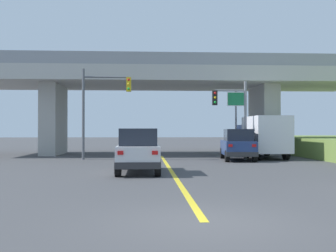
{
  "coord_description": "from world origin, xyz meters",
  "views": [
    {
      "loc": [
        -1.27,
        -8.76,
        1.95
      ],
      "look_at": [
        0.42,
        21.14,
        2.25
      ],
      "focal_mm": 44.65,
      "sensor_mm": 36.0,
      "label": 1
    }
  ],
  "objects_px": {
    "highway_sign": "(236,108)",
    "traffic_signal_farside": "(99,101)",
    "traffic_signal_nearside": "(234,110)",
    "box_truck": "(263,136)",
    "suv_crossing": "(238,145)",
    "suv_lead": "(138,151)"
  },
  "relations": [
    {
      "from": "suv_lead",
      "to": "box_truck",
      "type": "distance_m",
      "value": 12.85
    },
    {
      "from": "traffic_signal_nearside",
      "to": "traffic_signal_farside",
      "type": "xyz_separation_m",
      "value": [
        -8.88,
        0.98,
        0.64
      ]
    },
    {
      "from": "traffic_signal_farside",
      "to": "box_truck",
      "type": "bearing_deg",
      "value": 4.07
    },
    {
      "from": "box_truck",
      "to": "traffic_signal_nearside",
      "type": "relative_size",
      "value": 1.25
    },
    {
      "from": "suv_crossing",
      "to": "box_truck",
      "type": "xyz_separation_m",
      "value": [
        2.24,
        2.06,
        0.52
      ]
    },
    {
      "from": "suv_lead",
      "to": "suv_crossing",
      "type": "height_order",
      "value": "same"
    },
    {
      "from": "traffic_signal_nearside",
      "to": "highway_sign",
      "type": "distance_m",
      "value": 3.84
    },
    {
      "from": "traffic_signal_nearside",
      "to": "traffic_signal_farside",
      "type": "relative_size",
      "value": 0.86
    },
    {
      "from": "traffic_signal_nearside",
      "to": "suv_crossing",
      "type": "bearing_deg",
      "value": -57.23
    },
    {
      "from": "suv_lead",
      "to": "suv_crossing",
      "type": "relative_size",
      "value": 1.01
    },
    {
      "from": "traffic_signal_farside",
      "to": "traffic_signal_nearside",
      "type": "bearing_deg",
      "value": -6.3
    },
    {
      "from": "suv_crossing",
      "to": "traffic_signal_nearside",
      "type": "xyz_separation_m",
      "value": [
        -0.18,
        0.28,
        2.24
      ]
    },
    {
      "from": "traffic_signal_farside",
      "to": "suv_crossing",
      "type": "bearing_deg",
      "value": -7.89
    },
    {
      "from": "suv_lead",
      "to": "box_truck",
      "type": "height_order",
      "value": "box_truck"
    },
    {
      "from": "traffic_signal_nearside",
      "to": "highway_sign",
      "type": "relative_size",
      "value": 1.05
    },
    {
      "from": "box_truck",
      "to": "traffic_signal_farside",
      "type": "height_order",
      "value": "traffic_signal_farside"
    },
    {
      "from": "suv_lead",
      "to": "highway_sign",
      "type": "height_order",
      "value": "highway_sign"
    },
    {
      "from": "suv_lead",
      "to": "traffic_signal_nearside",
      "type": "height_order",
      "value": "traffic_signal_nearside"
    },
    {
      "from": "suv_crossing",
      "to": "traffic_signal_farside",
      "type": "relative_size",
      "value": 0.75
    },
    {
      "from": "suv_crossing",
      "to": "highway_sign",
      "type": "height_order",
      "value": "highway_sign"
    },
    {
      "from": "highway_sign",
      "to": "traffic_signal_farside",
      "type": "bearing_deg",
      "value": -164.5
    },
    {
      "from": "traffic_signal_farside",
      "to": "highway_sign",
      "type": "height_order",
      "value": "traffic_signal_farside"
    }
  ]
}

